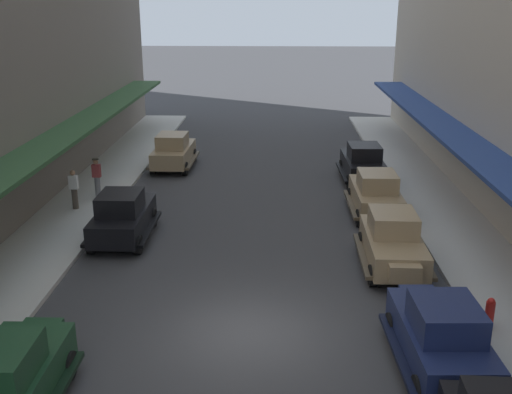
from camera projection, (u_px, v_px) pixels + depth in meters
ground_plane at (248, 333)px, 15.95m from camera, size 200.00×200.00×0.00m
parked_car_0 at (376, 193)px, 24.35m from camera, size 2.16×4.27×1.84m
parked_car_1 at (393, 240)px, 19.54m from camera, size 2.19×4.28×1.84m
parked_car_2 at (5, 379)px, 12.43m from camera, size 2.17×4.27×1.84m
parked_car_4 at (173, 150)px, 31.11m from camera, size 2.23×4.29×1.84m
parked_car_5 at (363, 162)px, 28.89m from camera, size 2.23×4.29×1.84m
parked_car_6 at (123, 215)px, 21.84m from camera, size 2.16×4.27×1.84m
parked_car_7 at (441, 334)px, 14.11m from camera, size 2.27×4.31×1.84m
fire_hydrant at (490, 312)px, 15.86m from camera, size 0.24×0.24×0.82m
pedestrian_0 at (97, 177)px, 26.27m from camera, size 0.36×0.28×1.67m
pedestrian_1 at (74, 189)px, 24.66m from camera, size 0.36×0.24×1.64m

